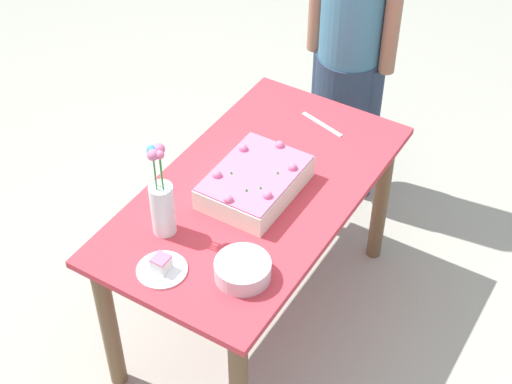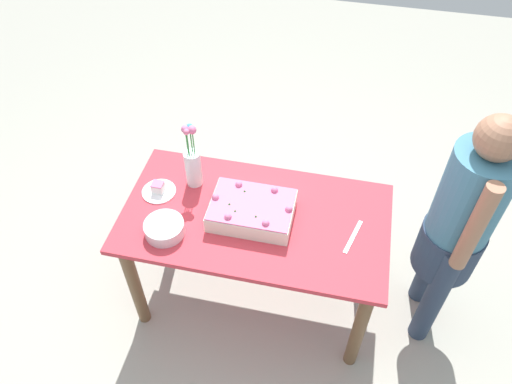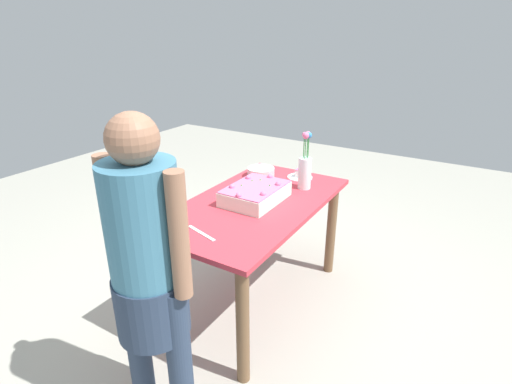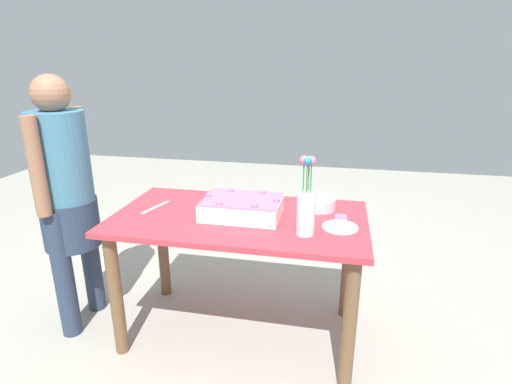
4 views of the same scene
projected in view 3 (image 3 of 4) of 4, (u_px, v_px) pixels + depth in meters
ground_plane at (255, 300)px, 2.79m from camera, size 8.00×8.00×0.00m
dining_table at (255, 221)px, 2.56m from camera, size 1.37×0.75×0.75m
sheet_cake at (255, 193)px, 2.50m from camera, size 0.42×0.30×0.12m
serving_plate_with_slice at (300, 175)px, 2.90m from camera, size 0.18×0.18×0.07m
cake_knife at (201, 233)px, 2.12m from camera, size 0.08×0.22×0.00m
flower_vase at (305, 168)px, 2.67m from camera, size 0.09×0.09×0.39m
fruit_bowl at (261, 172)px, 2.92m from camera, size 0.20×0.20×0.07m
person_standing at (148, 265)px, 1.65m from camera, size 0.31×0.45×1.49m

